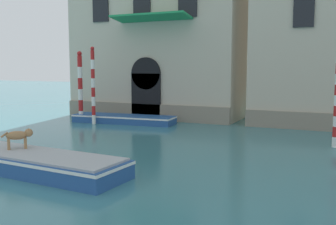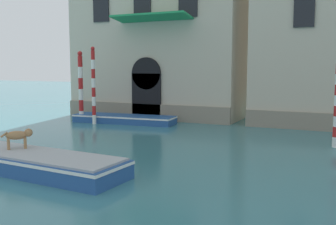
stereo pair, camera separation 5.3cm
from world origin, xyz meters
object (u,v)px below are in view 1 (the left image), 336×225
at_px(boat_foreground, 17,159).
at_px(dog_on_deck, 19,136).
at_px(mooring_pole_2, 93,85).
at_px(boat_moored_near_palazzo, 124,119).
at_px(mooring_pole_0, 80,86).

height_order(boat_foreground, dog_on_deck, dog_on_deck).
xyz_separation_m(boat_foreground, mooring_pole_2, (-3.28, 8.51, 1.73)).
distance_m(boat_foreground, boat_moored_near_palazzo, 9.74).
distance_m(dog_on_deck, boat_moored_near_palazzo, 9.54).
bearing_deg(boat_foreground, mooring_pole_0, 119.99).
height_order(boat_foreground, boat_moored_near_palazzo, boat_foreground).
relative_size(boat_moored_near_palazzo, mooring_pole_0, 1.49).
bearing_deg(mooring_pole_2, mooring_pole_0, 159.99).
bearing_deg(dog_on_deck, boat_moored_near_palazzo, 55.51).
bearing_deg(mooring_pole_0, boat_moored_near_palazzo, 14.31).
relative_size(dog_on_deck, mooring_pole_2, 0.18).
xyz_separation_m(boat_foreground, dog_on_deck, (-0.08, 0.22, 0.66)).
height_order(boat_moored_near_palazzo, mooring_pole_2, mooring_pole_2).
distance_m(boat_foreground, mooring_pole_0, 10.09).
bearing_deg(boat_moored_near_palazzo, dog_on_deck, -82.77).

